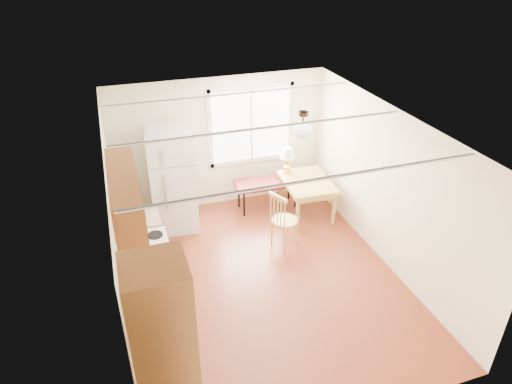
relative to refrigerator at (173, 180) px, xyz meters
name	(u,v)px	position (x,y,z in m)	size (l,w,h in m)	color
room_shell	(265,210)	(1.00, -1.94, 0.33)	(4.60, 5.60, 2.62)	#5E2213
kitchen_run	(150,287)	(-0.72, -2.58, -0.08)	(0.65, 3.40, 2.20)	brown
window_unit	(251,125)	(1.60, 0.53, 0.63)	(1.64, 0.05, 1.51)	white
pendant_light	(303,129)	(1.70, -1.54, 1.32)	(0.26, 0.26, 0.40)	black
refrigerator	(173,180)	(0.00, 0.00, 0.00)	(0.84, 0.84, 1.83)	white
bench	(267,184)	(1.77, 0.07, -0.41)	(1.27, 0.57, 0.57)	#581415
dining_table	(307,185)	(2.39, -0.37, -0.32)	(0.90, 1.16, 0.70)	#B68E46
chair	(281,217)	(1.56, -1.19, -0.34)	(0.49, 0.49, 1.00)	#B68E46
table_lamp	(288,155)	(2.16, 0.07, 0.15)	(0.29, 0.29, 0.50)	gold
coffee_maker	(151,289)	(-0.72, -2.84, 0.12)	(0.23, 0.27, 0.38)	black
kettle	(149,291)	(-0.74, -2.84, 0.09)	(0.14, 0.14, 0.26)	red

